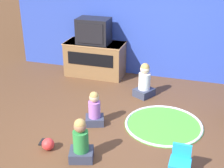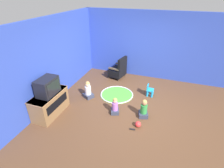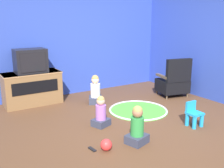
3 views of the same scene
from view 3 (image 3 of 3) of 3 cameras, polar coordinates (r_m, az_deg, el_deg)
The scene contains 12 objects.
ground_plane at distance 4.49m, azimuth 6.50°, elevation -9.35°, with size 30.00×30.00×0.00m, color brown.
wall_back at distance 6.24m, azimuth -10.55°, elevation 9.65°, with size 5.38×0.12×2.64m.
tv_cabinet at distance 5.79m, azimuth -16.99°, elevation -0.78°, with size 1.18×0.55×0.69m.
television at distance 5.64m, azimuth -17.32°, elevation 4.83°, with size 0.63×0.42×0.49m.
black_armchair at distance 6.26m, azimuth 13.28°, elevation 0.43°, with size 0.75×0.69×0.91m.
yellow_kid_chair at distance 4.68m, azimuth 17.39°, elevation -6.55°, with size 0.24×0.24×0.41m.
play_mat at distance 5.26m, azimuth 5.71°, elevation -5.67°, with size 1.17×1.17×0.04m.
child_watching_left at distance 4.45m, azimuth -2.44°, elevation -6.32°, with size 0.34×0.32×0.53m.
child_watching_center at distance 3.86m, azimuth 5.50°, elevation -9.35°, with size 0.36×0.33×0.58m.
child_watching_right at distance 5.62m, azimuth -3.64°, elevation -1.54°, with size 0.39×0.41×0.62m.
toy_ball at distance 3.72m, azimuth -1.26°, elevation -13.10°, with size 0.16×0.16×0.16m.
remote_control at distance 3.77m, azimuth -4.34°, elevation -13.97°, with size 0.06×0.15×0.02m.
Camera 3 is at (-2.59, -3.21, 1.78)m, focal length 42.00 mm.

